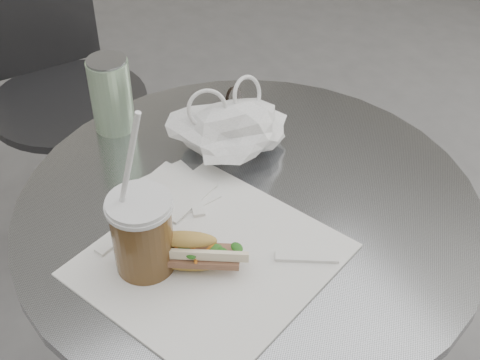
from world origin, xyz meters
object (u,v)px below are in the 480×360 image
chair_far (72,137)px  sunglasses (224,114)px  cafe_table (248,311)px  iced_coffee (142,233)px  drink_can (111,94)px  banh_mi (188,252)px

chair_far → sunglasses: (0.12, -0.64, 0.41)m
cafe_table → iced_coffee: size_ratio=2.76×
iced_coffee → drink_can: bearing=73.1°
iced_coffee → sunglasses: iced_coffee is taller
banh_mi → cafe_table: bearing=60.2°
chair_far → iced_coffee: 1.01m
chair_far → sunglasses: sunglasses is taller
chair_far → iced_coffee: size_ratio=2.84×
cafe_table → chair_far: bearing=92.5°
chair_far → drink_can: size_ratio=5.48×
iced_coffee → drink_can: size_ratio=1.93×
sunglasses → banh_mi: bearing=-162.0°
iced_coffee → drink_can: iced_coffee is taller
chair_far → banh_mi: 1.02m
banh_mi → sunglasses: 0.37m
chair_far → sunglasses: size_ratio=6.53×
sunglasses → chair_far: bearing=67.9°
banh_mi → iced_coffee: 0.07m
banh_mi → sunglasses: (0.23, 0.28, -0.01)m
banh_mi → iced_coffee: size_ratio=0.68×
banh_mi → drink_can: 0.39m
iced_coffee → sunglasses: 0.38m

